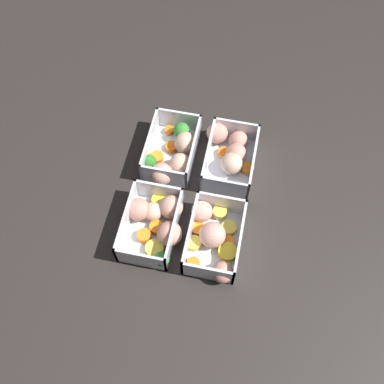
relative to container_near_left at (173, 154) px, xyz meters
name	(u,v)px	position (x,y,z in m)	size (l,w,h in m)	color
ground_plane	(192,197)	(0.08, 0.06, -0.03)	(4.00, 4.00, 0.00)	#282321
container_near_left	(173,154)	(0.00, 0.00, 0.00)	(0.17, 0.11, 0.06)	silver
container_near_right	(156,222)	(0.16, 0.00, 0.00)	(0.16, 0.13, 0.06)	silver
container_far_left	(230,153)	(-0.03, 0.12, 0.00)	(0.17, 0.13, 0.06)	silver
container_far_right	(213,238)	(0.17, 0.12, 0.00)	(0.17, 0.12, 0.06)	silver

